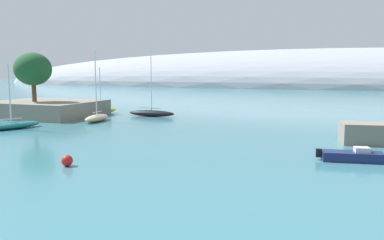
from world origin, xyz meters
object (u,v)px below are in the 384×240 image
Objects in this scene: tree_clump_shore at (33,69)px; sailboat_yellow_outer_mooring at (101,111)px; sailboat_sand_near_shore at (97,117)px; motorboat_navy_foreground at (352,156)px; sailboat_teal_mid_mooring at (11,125)px; mooring_buoy_red at (67,161)px; sailboat_black_end_of_line at (152,113)px.

tree_clump_shore reaches higher than sailboat_yellow_outer_mooring.
motorboat_navy_foreground is at bearing 63.24° from sailboat_sand_near_shore.
sailboat_teal_mid_mooring reaches higher than mooring_buoy_red.
sailboat_teal_mid_mooring is 1.53× the size of motorboat_navy_foreground.
sailboat_yellow_outer_mooring is 36.56m from mooring_buoy_red.
sailboat_black_end_of_line is 32.80m from mooring_buoy_red.
sailboat_sand_near_shore reaches higher than motorboat_navy_foreground.
sailboat_black_end_of_line is 2.08× the size of motorboat_navy_foreground.
mooring_buoy_red is at bearing -102.16° from sailboat_teal_mid_mooring.
tree_clump_shore is 1.45× the size of motorboat_navy_foreground.
sailboat_black_end_of_line reaches higher than sailboat_sand_near_shore.
sailboat_yellow_outer_mooring is (7.12, 7.46, -6.94)m from tree_clump_shore.
sailboat_teal_mid_mooring is 9.25× the size of mooring_buoy_red.
tree_clump_shore is at bearing 155.29° from sailboat_yellow_outer_mooring.
sailboat_sand_near_shore is at bearing 147.85° from motorboat_navy_foreground.
sailboat_yellow_outer_mooring is at bearing 119.91° from mooring_buoy_red.
mooring_buoy_red is at bearing -77.60° from sailboat_black_end_of_line.
motorboat_navy_foreground is at bearing -40.30° from sailboat_black_end_of_line.
sailboat_sand_near_shore is 10.02m from sailboat_yellow_outer_mooring.
sailboat_black_end_of_line is 36.58m from motorboat_navy_foreground.
motorboat_navy_foreground is (45.76, -14.83, -7.10)m from tree_clump_shore.
sailboat_sand_near_shore reaches higher than sailboat_yellow_outer_mooring.
tree_clump_shore reaches higher than motorboat_navy_foreground.
sailboat_yellow_outer_mooring reaches higher than motorboat_navy_foreground.
tree_clump_shore is at bearing 52.70° from sailboat_teal_mid_mooring.
motorboat_navy_foreground is (39.40, -3.82, -0.10)m from sailboat_teal_mid_mooring.
sailboat_yellow_outer_mooring is (0.76, 18.47, 0.07)m from sailboat_teal_mid_mooring.
motorboat_navy_foreground reaches higher than mooring_buoy_red.
sailboat_sand_near_shore is 36.21m from motorboat_navy_foreground.
sailboat_sand_near_shore is 26.54m from mooring_buoy_red.
sailboat_sand_near_shore is at bearing 119.61° from mooring_buoy_red.
sailboat_sand_near_shore is 11.48m from sailboat_teal_mid_mooring.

